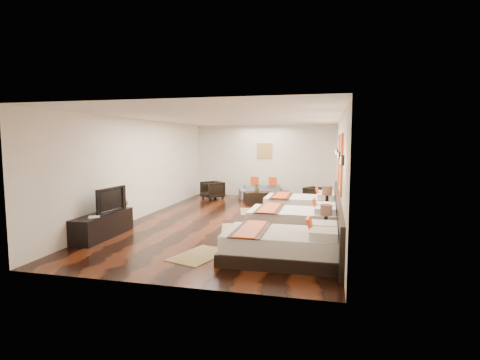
% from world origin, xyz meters
% --- Properties ---
extents(floor, '(5.50, 9.50, 0.01)m').
position_xyz_m(floor, '(0.00, 0.00, 0.00)').
color(floor, black).
rests_on(floor, ground).
extents(ceiling, '(5.50, 9.50, 0.01)m').
position_xyz_m(ceiling, '(0.00, 0.00, 2.80)').
color(ceiling, white).
rests_on(ceiling, floor).
extents(back_wall, '(5.50, 0.01, 2.80)m').
position_xyz_m(back_wall, '(0.00, 4.75, 1.40)').
color(back_wall, silver).
rests_on(back_wall, floor).
extents(left_wall, '(0.01, 9.50, 2.80)m').
position_xyz_m(left_wall, '(-2.75, 0.00, 1.40)').
color(left_wall, silver).
rests_on(left_wall, floor).
extents(right_wall, '(0.01, 9.50, 2.80)m').
position_xyz_m(right_wall, '(2.75, 0.00, 1.40)').
color(right_wall, silver).
rests_on(right_wall, floor).
extents(headboard_panel, '(0.08, 6.60, 0.90)m').
position_xyz_m(headboard_panel, '(2.71, -0.80, 0.45)').
color(headboard_panel, black).
rests_on(headboard_panel, floor).
extents(bed_near, '(2.18, 1.37, 0.83)m').
position_xyz_m(bed_near, '(1.70, -3.14, 0.28)').
color(bed_near, black).
rests_on(bed_near, floor).
extents(bed_mid, '(2.18, 1.37, 0.83)m').
position_xyz_m(bed_mid, '(1.70, -0.91, 0.29)').
color(bed_mid, black).
rests_on(bed_mid, floor).
extents(bed_far, '(2.15, 1.35, 0.82)m').
position_xyz_m(bed_far, '(1.70, 1.37, 0.28)').
color(bed_far, black).
rests_on(bed_far, floor).
extents(nightstand_a, '(0.45, 0.45, 0.89)m').
position_xyz_m(nightstand_a, '(2.44, -2.07, 0.31)').
color(nightstand_a, black).
rests_on(nightstand_a, floor).
extents(nightstand_b, '(0.50, 0.50, 0.98)m').
position_xyz_m(nightstand_b, '(2.44, 0.43, 0.35)').
color(nightstand_b, black).
rests_on(nightstand_b, floor).
extents(jute_mat_near, '(1.08, 1.37, 0.01)m').
position_xyz_m(jute_mat_near, '(0.10, -3.20, 0.01)').
color(jute_mat_near, olive).
rests_on(jute_mat_near, floor).
extents(jute_mat_mid, '(1.03, 1.35, 0.01)m').
position_xyz_m(jute_mat_mid, '(0.28, -0.93, 0.01)').
color(jute_mat_mid, olive).
rests_on(jute_mat_mid, floor).
extents(jute_mat_far, '(1.02, 1.35, 0.01)m').
position_xyz_m(jute_mat_far, '(0.20, 1.42, 0.01)').
color(jute_mat_far, olive).
rests_on(jute_mat_far, floor).
extents(tv_console, '(0.50, 1.80, 0.55)m').
position_xyz_m(tv_console, '(-2.50, -2.41, 0.28)').
color(tv_console, black).
rests_on(tv_console, floor).
extents(tv, '(0.22, 1.02, 0.59)m').
position_xyz_m(tv, '(-2.45, -2.26, 0.84)').
color(tv, black).
rests_on(tv, tv_console).
extents(book, '(0.36, 0.38, 0.03)m').
position_xyz_m(book, '(-2.50, -2.93, 0.56)').
color(book, black).
rests_on(book, tv_console).
extents(figurine, '(0.33, 0.33, 0.32)m').
position_xyz_m(figurine, '(-2.50, -1.59, 0.71)').
color(figurine, brown).
rests_on(figurine, tv_console).
extents(sofa, '(1.95, 1.33, 0.53)m').
position_xyz_m(sofa, '(0.08, 4.07, 0.27)').
color(sofa, slate).
rests_on(sofa, floor).
extents(armchair_left, '(1.01, 1.01, 0.66)m').
position_xyz_m(armchair_left, '(-1.81, 3.65, 0.33)').
color(armchair_left, black).
rests_on(armchair_left, floor).
extents(armchair_right, '(0.84, 0.84, 0.56)m').
position_xyz_m(armchair_right, '(2.00, 3.60, 0.28)').
color(armchair_right, black).
rests_on(armchair_right, floor).
extents(coffee_table, '(1.11, 0.84, 0.40)m').
position_xyz_m(coffee_table, '(0.08, 3.02, 0.20)').
color(coffee_table, black).
rests_on(coffee_table, floor).
extents(table_plant, '(0.28, 0.26, 0.26)m').
position_xyz_m(table_plant, '(0.03, 3.07, 0.53)').
color(table_plant, '#286220').
rests_on(table_plant, coffee_table).
extents(orange_panel_a, '(0.04, 0.40, 1.30)m').
position_xyz_m(orange_panel_a, '(2.73, -1.90, 1.70)').
color(orange_panel_a, '#D86014').
rests_on(orange_panel_a, right_wall).
extents(orange_panel_b, '(0.04, 0.40, 1.30)m').
position_xyz_m(orange_panel_b, '(2.73, 0.30, 1.70)').
color(orange_panel_b, '#D86014').
rests_on(orange_panel_b, right_wall).
extents(sconce_near, '(0.07, 0.12, 0.18)m').
position_xyz_m(sconce_near, '(2.70, -3.00, 1.85)').
color(sconce_near, black).
rests_on(sconce_near, right_wall).
extents(sconce_mid, '(0.07, 0.12, 0.18)m').
position_xyz_m(sconce_mid, '(2.70, -0.80, 1.85)').
color(sconce_mid, black).
rests_on(sconce_mid, right_wall).
extents(sconce_far, '(0.07, 0.12, 0.18)m').
position_xyz_m(sconce_far, '(2.70, 1.40, 1.85)').
color(sconce_far, black).
rests_on(sconce_far, right_wall).
extents(sconce_lounge, '(0.07, 0.12, 0.18)m').
position_xyz_m(sconce_lounge, '(2.70, 2.30, 1.85)').
color(sconce_lounge, black).
rests_on(sconce_lounge, right_wall).
extents(gold_artwork, '(0.60, 0.04, 0.60)m').
position_xyz_m(gold_artwork, '(0.00, 4.73, 1.80)').
color(gold_artwork, '#AD873F').
rests_on(gold_artwork, back_wall).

